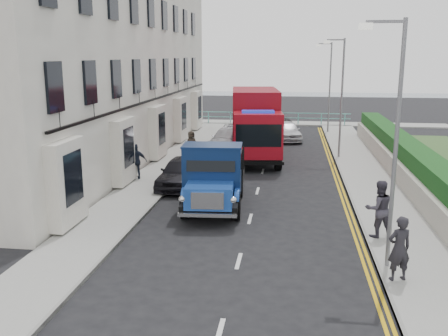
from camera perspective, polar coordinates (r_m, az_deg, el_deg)
ground at (r=17.10m, az=2.42°, el=-7.94°), size 120.00×120.00×0.00m
pavement_west at (r=26.49m, az=-6.97°, el=-0.38°), size 2.40×38.00×0.12m
pavement_east at (r=25.92m, az=16.10°, el=-1.08°), size 2.60×38.00×0.12m
promenade at (r=45.35m, az=5.91°, el=5.13°), size 30.00×2.50×0.12m
sea_plane at (r=76.18m, az=6.75°, el=8.14°), size 120.00×120.00×0.00m
terrace_west at (r=30.94m, az=-13.32°, el=14.52°), size 6.31×30.20×14.25m
garden_east at (r=26.10m, az=20.36°, el=0.59°), size 1.45×28.00×1.75m
seafront_railing at (r=44.49m, az=5.89°, el=5.66°), size 13.00×0.08×1.11m
lamp_near at (r=14.34m, az=18.68°, el=3.88°), size 1.23×0.18×7.00m
lamp_mid at (r=30.12m, az=13.10°, el=8.55°), size 1.23×0.18×7.00m
lamp_far at (r=40.07m, az=11.84°, el=9.58°), size 1.23×0.18×7.00m
bedford_lorry at (r=19.51m, az=-1.28°, el=-1.52°), size 2.60×5.79×2.67m
red_lorry at (r=29.62m, az=3.59°, el=5.20°), size 3.50×7.98×4.05m
parked_car_front at (r=23.38m, az=-4.91°, el=-0.47°), size 1.90×4.25×1.42m
parked_car_mid at (r=23.91m, az=-2.18°, el=-0.33°), size 1.46×3.86×1.26m
parked_car_rear at (r=32.71m, az=0.42°, el=3.35°), size 2.45×4.91×1.37m
seafront_car_left at (r=41.12m, az=5.03°, el=5.38°), size 4.40×6.22×1.58m
seafront_car_right at (r=36.41m, az=7.23°, el=4.24°), size 2.43×4.38×1.41m
pedestrian_east_near at (r=14.24m, az=19.40°, el=-8.66°), size 0.76×0.62×1.80m
pedestrian_east_far at (r=17.33m, az=17.27°, el=-4.46°), size 1.10×0.95×1.93m
pedestrian_west_near at (r=24.64m, az=-10.00°, el=0.74°), size 1.10×0.79×1.74m
pedestrian_west_far at (r=29.71m, az=-3.75°, el=2.75°), size 0.88×0.86×1.53m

